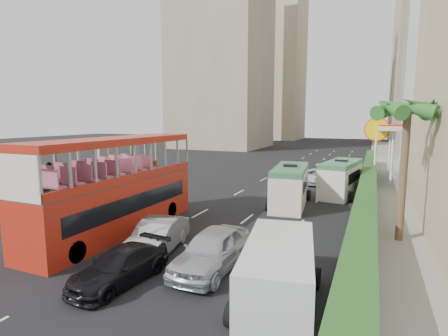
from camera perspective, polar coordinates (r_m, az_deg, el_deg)
The scene contains 19 objects.
ground_plane at distance 16.92m, azimuth -0.71°, elevation -12.85°, with size 200.00×200.00×0.00m, color black.
double_decker_bus at distance 19.38m, azimuth -17.17°, elevation -2.74°, with size 2.50×11.00×5.06m, color #B22313.
car_silver_lane_a at distance 16.66m, azimuth -10.78°, elevation -13.34°, with size 1.58×4.53×1.49m, color silver.
car_silver_lane_b at distance 14.70m, azimuth -1.93°, elevation -16.19°, with size 1.94×4.81×1.64m, color silver.
car_black at distance 14.21m, azimuth -16.48°, elevation -17.42°, with size 1.75×4.30×1.25m, color black.
van_asset at distance 34.18m, azimuth 14.57°, elevation -2.41°, with size 2.18×4.72×1.31m, color silver.
minibus_near at distance 24.82m, azimuth 10.73°, elevation -2.93°, with size 2.07×6.22×2.76m, color silver.
minibus_far at distance 29.22m, azimuth 18.53°, elevation -1.60°, with size 2.05×6.14×2.72m, color silver.
panel_van_near at distance 11.89m, azimuth 8.92°, elevation -16.83°, with size 2.10×5.25×2.10m, color silver.
panel_van_far at distance 34.98m, azimuth 19.25°, elevation -0.68°, with size 2.03×5.07×2.03m, color silver.
sidewalk at distance 39.97m, azimuth 26.69°, elevation -1.40°, with size 6.00×120.00×0.18m, color #99968C.
kerb_wall at distance 28.94m, azimuth 22.43°, elevation -3.25°, with size 0.30×44.00×1.00m, color silver.
hedge at distance 28.80m, azimuth 22.52°, elevation -1.59°, with size 1.10×44.00×0.70m, color #2D6626.
palm_tree at distance 18.68m, azimuth 27.21°, elevation -1.02°, with size 0.36×0.36×6.40m, color brown.
shell_station at distance 37.76m, azimuth 28.63°, elevation 2.05°, with size 6.50×8.00×5.50m, color silver.
tower_far_a at distance 98.33m, azimuth 30.45°, elevation 16.28°, with size 14.00×14.00×44.00m, color tan.
tower_far_b at distance 119.73m, azimuth 29.08°, elevation 13.72°, with size 14.00×14.00×40.00m, color tan.
tower_left_a at distance 78.41m, azimuth -0.39°, elevation 22.76°, with size 18.00×18.00×52.00m, color tan.
tower_left_b at distance 109.57m, azimuth 8.32°, elevation 16.83°, with size 16.00×16.00×46.00m, color tan.
Camera 1 is at (6.44, -14.44, 6.02)m, focal length 28.00 mm.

